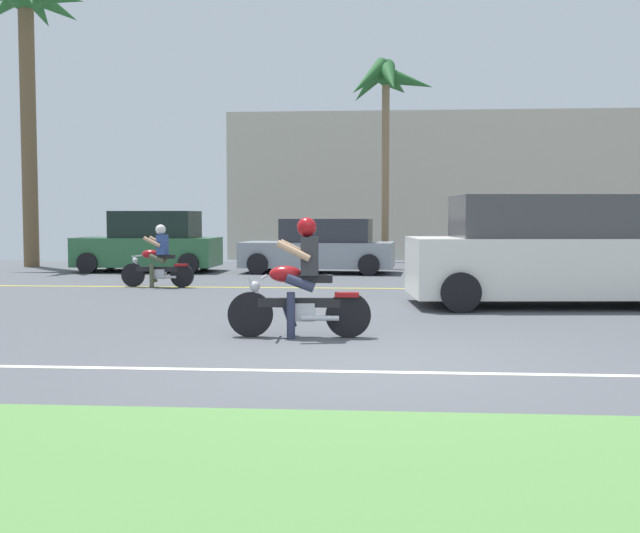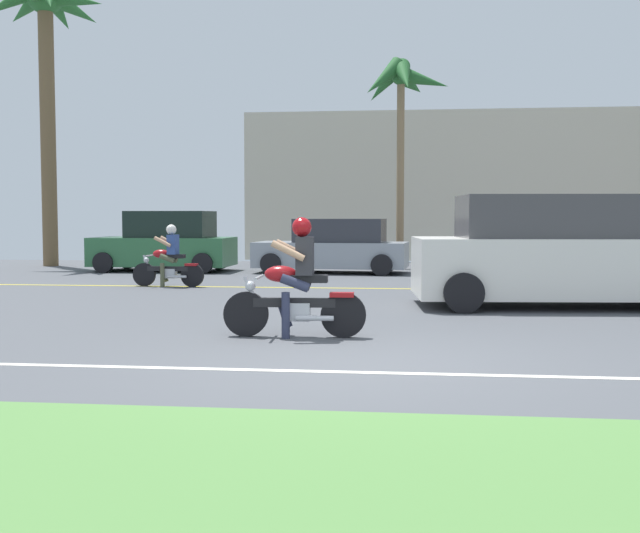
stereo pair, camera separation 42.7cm
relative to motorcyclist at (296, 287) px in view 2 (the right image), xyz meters
name	(u,v)px [view 2 (the right image)]	position (x,y,z in m)	size (l,w,h in m)	color
ground	(370,325)	(0.87, 1.31, -0.66)	(56.00, 30.00, 0.04)	#4C4F54
grass_median	(299,510)	(0.87, -5.79, -0.61)	(56.00, 3.80, 0.06)	#548442
lane_line_near	(352,372)	(0.87, -2.14, -0.63)	(50.40, 0.12, 0.01)	silver
lane_line_far	(383,288)	(0.87, 6.73, -0.63)	(50.40, 0.12, 0.01)	yellow
motorcyclist	(296,287)	(0.00, 0.00, 0.00)	(1.81, 0.59, 1.51)	black
suv_nearby	(559,253)	(3.93, 3.80, 0.28)	(5.02, 2.44, 1.88)	white
parked_car_0	(166,243)	(-5.35, 11.37, 0.14)	(3.87, 1.99, 1.67)	#2D663D
parked_car_1	(334,248)	(-0.60, 11.23, 0.05)	(4.20, 2.11, 1.46)	#8C939E
parked_car_2	(552,250)	(5.01, 10.54, 0.04)	(3.92, 1.84, 1.45)	beige
palm_tree_1	(401,91)	(1.16, 13.03, 4.50)	(2.65, 2.81, 6.07)	#846B4C
palm_tree_2	(46,22)	(-9.57, 13.16, 6.78)	(3.91, 3.92, 8.89)	brown
motorcyclist_distant	(169,260)	(-3.77, 6.67, -0.07)	(1.62, 0.53, 1.35)	black
building_far	(504,187)	(4.86, 19.31, 1.95)	(18.45, 4.00, 5.17)	beige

